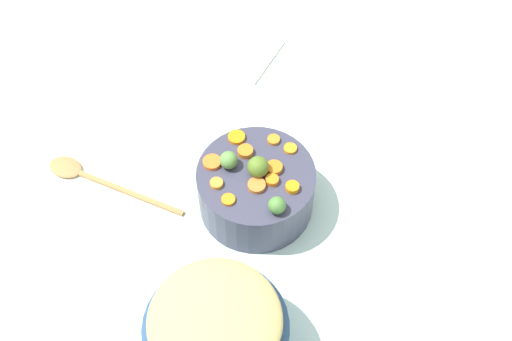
# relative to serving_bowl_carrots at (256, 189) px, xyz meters

# --- Properties ---
(tabletop) EXTENTS (2.40, 2.40, 0.02)m
(tabletop) POSITION_rel_serving_bowl_carrots_xyz_m (-0.01, 0.04, -0.06)
(tabletop) COLOR silver
(tabletop) RESTS_ON ground
(serving_bowl_carrots) EXTENTS (0.23, 0.23, 0.11)m
(serving_bowl_carrots) POSITION_rel_serving_bowl_carrots_xyz_m (0.00, 0.00, 0.00)
(serving_bowl_carrots) COLOR #39384B
(serving_bowl_carrots) RESTS_ON tabletop
(metal_pot) EXTENTS (0.24, 0.24, 0.12)m
(metal_pot) POSITION_rel_serving_bowl_carrots_xyz_m (0.30, 0.10, 0.01)
(metal_pot) COLOR navy
(metal_pot) RESTS_ON tabletop
(stuffing_mound) EXTENTS (0.22, 0.22, 0.05)m
(stuffing_mound) POSITION_rel_serving_bowl_carrots_xyz_m (0.30, 0.10, 0.10)
(stuffing_mound) COLOR tan
(stuffing_mound) RESTS_ON metal_pot
(carrot_slice_0) EXTENTS (0.05, 0.05, 0.01)m
(carrot_slice_0) POSITION_rel_serving_bowl_carrots_xyz_m (-0.03, 0.03, 0.06)
(carrot_slice_0) COLOR orange
(carrot_slice_0) RESTS_ON serving_bowl_carrots
(carrot_slice_1) EXTENTS (0.03, 0.03, 0.01)m
(carrot_slice_1) POSITION_rel_serving_bowl_carrots_xyz_m (0.00, 0.04, 0.06)
(carrot_slice_1) COLOR orange
(carrot_slice_1) RESTS_ON serving_bowl_carrots
(carrot_slice_2) EXTENTS (0.03, 0.03, 0.01)m
(carrot_slice_2) POSITION_rel_serving_bowl_carrots_xyz_m (0.06, -0.05, 0.06)
(carrot_slice_2) COLOR orange
(carrot_slice_2) RESTS_ON serving_bowl_carrots
(carrot_slice_3) EXTENTS (0.05, 0.05, 0.01)m
(carrot_slice_3) POSITION_rel_serving_bowl_carrots_xyz_m (0.02, -0.09, 0.06)
(carrot_slice_3) COLOR orange
(carrot_slice_3) RESTS_ON serving_bowl_carrots
(carrot_slice_4) EXTENTS (0.04, 0.04, 0.01)m
(carrot_slice_4) POSITION_rel_serving_bowl_carrots_xyz_m (-0.08, 0.03, 0.06)
(carrot_slice_4) COLOR orange
(carrot_slice_4) RESTS_ON serving_bowl_carrots
(carrot_slice_5) EXTENTS (0.03, 0.03, 0.01)m
(carrot_slice_5) POSITION_rel_serving_bowl_carrots_xyz_m (0.08, -0.01, 0.06)
(carrot_slice_5) COLOR orange
(carrot_slice_5) RESTS_ON serving_bowl_carrots
(carrot_slice_6) EXTENTS (0.04, 0.04, 0.01)m
(carrot_slice_6) POSITION_rel_serving_bowl_carrots_xyz_m (0.03, 0.02, 0.06)
(carrot_slice_6) COLOR orange
(carrot_slice_6) RESTS_ON serving_bowl_carrots
(carrot_slice_7) EXTENTS (0.03, 0.03, 0.01)m
(carrot_slice_7) POSITION_rel_serving_bowl_carrots_xyz_m (-0.00, 0.08, 0.06)
(carrot_slice_7) COLOR orange
(carrot_slice_7) RESTS_ON serving_bowl_carrots
(carrot_slice_8) EXTENTS (0.04, 0.04, 0.01)m
(carrot_slice_8) POSITION_rel_serving_bowl_carrots_xyz_m (-0.06, -0.08, 0.06)
(carrot_slice_8) COLOR orange
(carrot_slice_8) RESTS_ON serving_bowl_carrots
(carrot_slice_9) EXTENTS (0.03, 0.03, 0.01)m
(carrot_slice_9) POSITION_rel_serving_bowl_carrots_xyz_m (-0.09, -0.01, 0.06)
(carrot_slice_9) COLOR orange
(carrot_slice_9) RESTS_ON serving_bowl_carrots
(carrot_slice_10) EXTENTS (0.04, 0.04, 0.01)m
(carrot_slice_10) POSITION_rel_serving_bowl_carrots_xyz_m (-0.03, -0.04, 0.06)
(carrot_slice_10) COLOR orange
(carrot_slice_10) RESTS_ON serving_bowl_carrots
(brussels_sprout_0) EXTENTS (0.04, 0.04, 0.04)m
(brussels_sprout_0) POSITION_rel_serving_bowl_carrots_xyz_m (-0.00, 0.00, 0.08)
(brussels_sprout_0) COLOR #537024
(brussels_sprout_0) RESTS_ON serving_bowl_carrots
(brussels_sprout_1) EXTENTS (0.03, 0.03, 0.03)m
(brussels_sprout_1) POSITION_rel_serving_bowl_carrots_xyz_m (0.05, 0.07, 0.07)
(brussels_sprout_1) COLOR #4B7B37
(brussels_sprout_1) RESTS_ON serving_bowl_carrots
(brussels_sprout_2) EXTENTS (0.04, 0.04, 0.04)m
(brussels_sprout_2) POSITION_rel_serving_bowl_carrots_xyz_m (0.01, -0.06, 0.07)
(brussels_sprout_2) COLOR #59853F
(brussels_sprout_2) RESTS_ON serving_bowl_carrots
(wooden_spoon) EXTENTS (0.06, 0.32, 0.01)m
(wooden_spoon) POSITION_rel_serving_bowl_carrots_xyz_m (0.12, -0.35, -0.05)
(wooden_spoon) COLOR #B67B47
(wooden_spoon) RESTS_ON tabletop
(dish_towel) EXTENTS (0.16, 0.13, 0.01)m
(dish_towel) POSITION_rel_serving_bowl_carrots_xyz_m (-0.37, -0.23, -0.05)
(dish_towel) COLOR beige
(dish_towel) RESTS_ON tabletop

